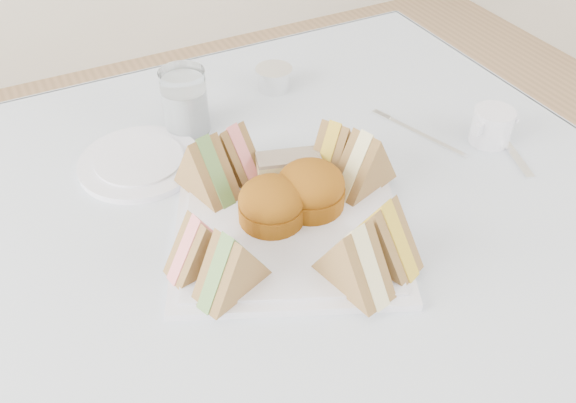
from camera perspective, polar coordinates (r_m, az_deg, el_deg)
name	(u,v)px	position (r m, az deg, el deg)	size (l,w,h in m)	color
table	(304,359)	(1.17, 1.55, -14.55)	(0.90, 0.90, 0.74)	brown
tablecloth	(309,210)	(0.89, 1.98, -0.85)	(1.02, 1.02, 0.01)	white
serving_plate	(288,225)	(0.85, 0.00, -2.23)	(0.31, 0.31, 0.01)	white
sandwich_fl_a	(200,242)	(0.77, -8.26, -3.77)	(0.09, 0.04, 0.08)	olive
sandwich_fl_b	(231,262)	(0.74, -5.40, -5.66)	(0.10, 0.05, 0.09)	olive
sandwich_fr_a	(382,232)	(0.77, 8.78, -2.81)	(0.11, 0.05, 0.10)	olive
sandwich_fr_b	(355,256)	(0.74, 6.28, -5.09)	(0.11, 0.05, 0.09)	olive
sandwich_bl_a	(205,165)	(0.88, -7.74, 3.44)	(0.11, 0.05, 0.10)	olive
sandwich_bl_b	(234,150)	(0.91, -5.11, 4.82)	(0.10, 0.05, 0.09)	olive
sandwich_br_a	(364,160)	(0.89, 7.17, 3.89)	(0.11, 0.05, 0.09)	olive
sandwich_br_b	(334,147)	(0.91, 4.34, 5.13)	(0.10, 0.05, 0.09)	olive
scone_left	(272,203)	(0.83, -1.55, -0.15)	(0.09, 0.09, 0.06)	brown
scone_right	(311,188)	(0.85, 2.13, 1.28)	(0.10, 0.10, 0.07)	brown
pastry_slice	(288,168)	(0.91, 0.04, 3.18)	(0.09, 0.04, 0.04)	tan
side_plate	(140,162)	(0.99, -13.69, 3.57)	(0.19, 0.19, 0.01)	white
water_glass	(185,101)	(1.03, -9.62, 9.22)	(0.08, 0.08, 0.11)	white
tea_strainer	(274,80)	(1.15, -1.32, 11.33)	(0.07, 0.07, 0.04)	white
knife	(506,144)	(1.07, 19.72, 5.12)	(0.01, 0.18, 0.00)	white
fork	(427,137)	(1.05, 12.85, 5.89)	(0.01, 0.16, 0.00)	white
creamer_jug	(492,126)	(1.06, 18.51, 6.71)	(0.07, 0.07, 0.06)	white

